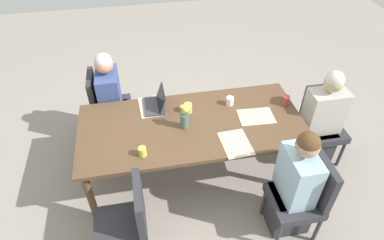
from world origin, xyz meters
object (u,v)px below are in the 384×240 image
object	(u,v)px
chair_far_left_far	(106,103)
chair_near_right_near	(128,220)
chair_near_left_near	(304,194)
laptop_far_left_far	(156,104)
coffee_mug_near_left	(142,152)
coffee_mug_near_right	(286,100)
coffee_mug_centre_right	(230,101)
person_far_left_far	(112,104)
person_near_left_near	(294,188)
person_head_right_left_mid	(320,123)
coffee_mug_centre_left	(188,108)
chair_head_right_left_mid	(321,120)
dining_table	(192,129)
flower_vase	(184,116)

from	to	relation	value
chair_far_left_far	chair_near_right_near	distance (m)	1.66
chair_near_left_near	laptop_far_left_far	xyz separation A→B (m)	(-1.18, 1.20, 0.28)
laptop_far_left_far	coffee_mug_near_left	bearing A→B (deg)	-106.04
chair_far_left_far	coffee_mug_near_right	size ratio (longest dim) A/B	8.23
coffee_mug_centre_right	person_far_left_far	bearing A→B (deg)	158.21
laptop_far_left_far	coffee_mug_centre_right	xyz separation A→B (m)	(0.78, -0.10, 0.00)
person_near_left_near	coffee_mug_near_left	size ratio (longest dim) A/B	12.86
person_head_right_left_mid	chair_far_left_far	xyz separation A→B (m)	(-2.33, 0.83, -0.03)
chair_near_left_near	chair_near_right_near	size ratio (longest dim) A/B	1.00
chair_near_right_near	laptop_far_left_far	distance (m)	1.27
chair_near_right_near	person_head_right_left_mid	bearing A→B (deg)	20.86
chair_near_left_near	coffee_mug_centre_left	distance (m)	1.39
chair_head_right_left_mid	coffee_mug_centre_left	size ratio (longest dim) A/B	9.09
person_near_left_near	coffee_mug_near_left	xyz separation A→B (m)	(-1.30, 0.46, 0.25)
person_far_left_far	person_near_left_near	bearing A→B (deg)	-43.90
chair_near_right_near	laptop_far_left_far	xyz separation A→B (m)	(0.38, 1.18, 0.28)
chair_head_right_left_mid	chair_far_left_far	distance (m)	2.51
chair_near_left_near	person_near_left_near	world-z (taller)	person_near_left_near
dining_table	coffee_mug_near_left	bearing A→B (deg)	-146.77
chair_head_right_left_mid	coffee_mug_centre_left	world-z (taller)	chair_head_right_left_mid
chair_head_right_left_mid	chair_far_left_far	xyz separation A→B (m)	(-2.39, 0.76, 0.00)
chair_head_right_left_mid	coffee_mug_near_left	world-z (taller)	chair_head_right_left_mid
person_far_left_far	chair_far_left_far	bearing A→B (deg)	141.24
chair_head_right_left_mid	person_head_right_left_mid	distance (m)	0.10
chair_head_right_left_mid	chair_near_right_near	distance (m)	2.36
person_head_right_left_mid	coffee_mug_near_right	world-z (taller)	person_head_right_left_mid
laptop_far_left_far	coffee_mug_near_left	distance (m)	0.71
person_far_left_far	coffee_mug_centre_right	xyz separation A→B (m)	(1.28, -0.51, 0.25)
person_near_left_near	laptop_far_left_far	bearing A→B (deg)	134.18
dining_table	flower_vase	distance (m)	0.22
coffee_mug_centre_left	chair_far_left_far	bearing A→B (deg)	145.59
coffee_mug_near_right	chair_near_right_near	bearing A→B (deg)	-151.10
dining_table	chair_near_right_near	xyz separation A→B (m)	(-0.70, -0.84, -0.17)
dining_table	person_head_right_left_mid	bearing A→B (deg)	-1.02
dining_table	person_head_right_left_mid	world-z (taller)	person_head_right_left_mid
dining_table	person_near_left_near	size ratio (longest dim) A/B	1.89
chair_far_left_far	coffee_mug_centre_left	world-z (taller)	chair_far_left_far
chair_far_left_far	flower_vase	bearing A→B (deg)	-45.67
person_far_left_far	chair_head_right_left_mid	bearing A→B (deg)	-16.79
chair_head_right_left_mid	coffee_mug_near_right	distance (m)	0.54
person_far_left_far	laptop_far_left_far	distance (m)	0.69
coffee_mug_near_left	laptop_far_left_far	bearing A→B (deg)	73.96
flower_vase	coffee_mug_centre_right	distance (m)	0.61
chair_head_right_left_mid	coffee_mug_centre_right	distance (m)	1.09
coffee_mug_near_right	coffee_mug_centre_right	xyz separation A→B (m)	(-0.58, 0.11, -0.01)
chair_near_left_near	coffee_mug_near_right	xyz separation A→B (m)	(0.18, 0.98, 0.29)
chair_far_left_far	coffee_mug_centre_left	bearing A→B (deg)	-34.41
coffee_mug_near_right	coffee_mug_centre_left	bearing A→B (deg)	176.01
flower_vase	person_near_left_near	bearing A→B (deg)	-41.69
person_near_left_near	person_far_left_far	distance (m)	2.23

